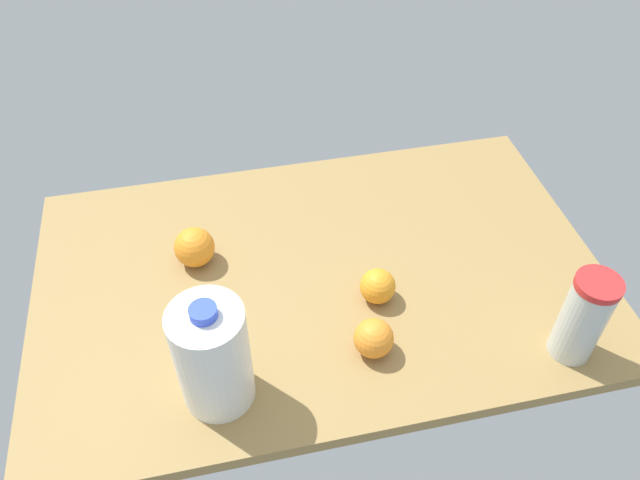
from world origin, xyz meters
The scene contains 6 objects.
countertop centered at (0.00, 0.00, 1.50)cm, with size 120.00×76.00×3.00cm, color olive.
milk_jug centered at (-23.84, -24.55, 14.31)cm, with size 12.86×12.86×24.18cm.
tumbler_cup centered at (42.41, -29.26, 12.89)cm, with size 8.26×8.26×19.70cm.
orange_near_front centered at (5.65, -21.52, 6.82)cm, with size 7.64×7.64×7.64cm, color orange.
orange_far_back centered at (9.95, -9.18, 6.66)cm, with size 7.32×7.32×7.32cm, color orange.
orange_loose centered at (-25.47, 9.06, 7.33)cm, with size 8.66×8.66×8.66cm, color orange.
Camera 1 is at (-18.80, -87.10, 102.63)cm, focal length 35.00 mm.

